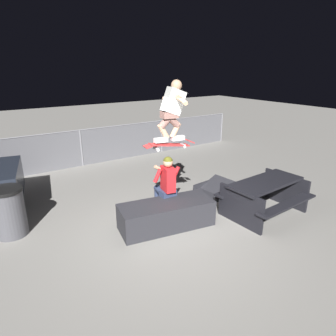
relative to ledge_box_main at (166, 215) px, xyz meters
name	(u,v)px	position (x,y,z in m)	size (l,w,h in m)	color
ground_plane	(165,232)	(-0.14, -0.17, -0.26)	(40.00, 40.00, 0.00)	gray
ledge_box_main	(166,215)	(0.00, 0.00, 0.00)	(1.84, 0.70, 0.52)	#28282D
person_sitting_on_ledge	(166,183)	(0.23, 0.37, 0.50)	(0.60, 0.78, 1.35)	#2D3856
skateboard	(169,145)	(0.20, 0.19, 1.35)	(1.04, 0.33, 0.13)	#B72D2D
skater_airborne	(172,108)	(0.25, 0.18, 2.04)	(0.63, 0.89, 1.12)	white
kicker_ramp	(215,191)	(1.92, 0.68, -0.19)	(0.99, 0.90, 0.38)	#28282D
picnic_table_back	(265,192)	(2.05, -0.69, 0.24)	(1.76, 1.42, 0.75)	black
trash_bin	(9,212)	(-2.59, 1.37, 0.22)	(0.59, 0.59, 0.94)	#47474C
fence_back	(81,147)	(-0.14, 4.66, 0.37)	(12.05, 0.05, 1.17)	slate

